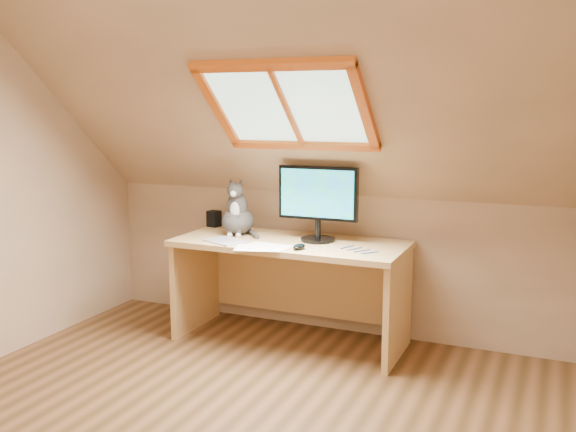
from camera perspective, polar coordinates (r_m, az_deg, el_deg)
The scene contains 9 objects.
room_shell at distance 2.91m, azimuth -9.04°, elevation 5.85°, with size 3.52×3.52×2.41m.
desk at distance 4.47m, azimuth 0.54°, elevation -4.82°, with size 1.57×0.69×0.72m.
monitor at distance 4.30m, azimuth 2.68°, elevation 1.57°, with size 0.55×0.23×0.51m.
cat at distance 4.56m, azimuth -4.51°, elevation 0.16°, with size 0.27×0.31×0.41m.
desk_speaker at distance 4.90m, azimuth -6.59°, elevation -0.24°, with size 0.08×0.08×0.12m, color black.
graphics_tablet at distance 4.35m, azimuth -5.63°, elevation -2.22°, with size 0.26×0.19×0.01m, color #B2B2B7.
mouse at distance 4.10m, azimuth 1.00°, elevation -2.75°, with size 0.06×0.11×0.04m, color black.
papers at distance 4.15m, azimuth -2.00°, elevation -2.80°, with size 0.33×0.27×0.00m.
cables at distance 4.11m, azimuth 4.92°, elevation -2.94°, with size 0.51×0.26×0.01m.
Camera 1 is at (1.56, -2.54, 1.62)m, focal length 40.00 mm.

